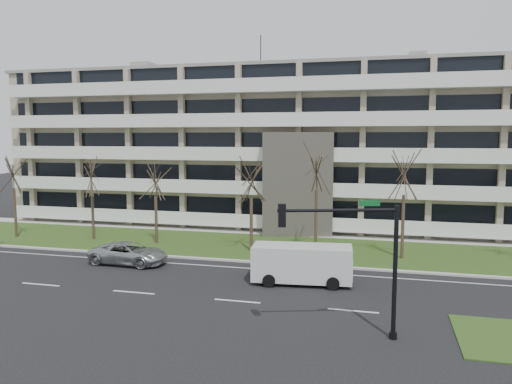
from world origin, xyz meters
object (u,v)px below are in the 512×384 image
(silver_pickup, at_px, (129,253))
(white_van, at_px, (303,261))
(traffic_signal, at_px, (356,250))
(blue_sedan, at_px, (285,267))

(silver_pickup, bearing_deg, white_van, -94.80)
(silver_pickup, height_order, white_van, white_van)
(traffic_signal, bearing_deg, white_van, 96.91)
(blue_sedan, height_order, white_van, white_van)
(silver_pickup, distance_m, blue_sedan, 10.94)
(blue_sedan, bearing_deg, white_van, -122.07)
(blue_sedan, relative_size, white_van, 0.67)
(silver_pickup, relative_size, traffic_signal, 0.89)
(silver_pickup, relative_size, blue_sedan, 1.33)
(silver_pickup, bearing_deg, traffic_signal, -118.04)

